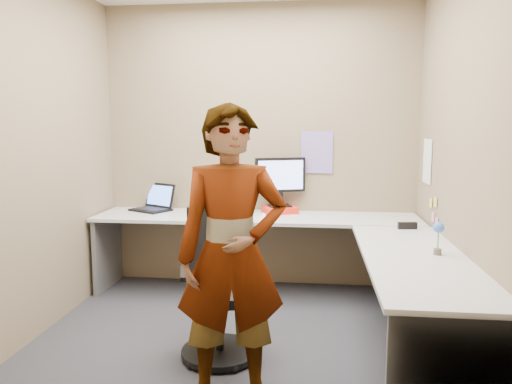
# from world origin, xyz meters

# --- Properties ---
(ground) EXTENTS (3.00, 3.00, 0.00)m
(ground) POSITION_xyz_m (0.00, 0.00, 0.00)
(ground) COLOR #25252A
(ground) RESTS_ON ground
(wall_back) EXTENTS (3.00, 0.00, 3.00)m
(wall_back) POSITION_xyz_m (0.00, 1.30, 1.35)
(wall_back) COLOR brown
(wall_back) RESTS_ON ground
(wall_right) EXTENTS (0.00, 2.70, 2.70)m
(wall_right) POSITION_xyz_m (1.50, 0.00, 1.35)
(wall_right) COLOR brown
(wall_right) RESTS_ON ground
(wall_left) EXTENTS (0.00, 2.70, 2.70)m
(wall_left) POSITION_xyz_m (-1.50, 0.00, 1.35)
(wall_left) COLOR brown
(wall_left) RESTS_ON ground
(desk) EXTENTS (2.98, 2.58, 0.73)m
(desk) POSITION_xyz_m (0.44, 0.39, 0.59)
(desk) COLOR silver
(desk) RESTS_ON ground
(paper_ream) EXTENTS (0.37, 0.32, 0.06)m
(paper_ream) POSITION_xyz_m (0.21, 1.15, 0.76)
(paper_ream) COLOR red
(paper_ream) RESTS_ON desk
(monitor) EXTENTS (0.47, 0.23, 0.46)m
(monitor) POSITION_xyz_m (0.21, 1.17, 1.06)
(monitor) COLOR black
(monitor) RESTS_ON paper_ream
(laptop) EXTENTS (0.46, 0.43, 0.26)m
(laptop) POSITION_xyz_m (-1.02, 1.17, 0.80)
(laptop) COLOR black
(laptop) RESTS_ON desk
(trackball_mouse) EXTENTS (0.12, 0.08, 0.07)m
(trackball_mouse) POSITION_xyz_m (-0.59, 1.02, 0.76)
(trackball_mouse) COLOR #B7B7BC
(trackball_mouse) RESTS_ON desk
(origami) EXTENTS (0.10, 0.10, 0.06)m
(origami) POSITION_xyz_m (0.09, 0.82, 0.76)
(origami) COLOR white
(origami) RESTS_ON desk
(stapler) EXTENTS (0.15, 0.06, 0.05)m
(stapler) POSITION_xyz_m (1.28, 0.54, 0.76)
(stapler) COLOR black
(stapler) RESTS_ON desk
(flower) EXTENTS (0.07, 0.07, 0.22)m
(flower) POSITION_xyz_m (1.32, -0.26, 0.87)
(flower) COLOR brown
(flower) RESTS_ON desk
(calendar_purple) EXTENTS (0.30, 0.01, 0.40)m
(calendar_purple) POSITION_xyz_m (0.55, 1.29, 1.30)
(calendar_purple) COLOR #846BB7
(calendar_purple) RESTS_ON wall_back
(calendar_white) EXTENTS (0.01, 0.28, 0.38)m
(calendar_white) POSITION_xyz_m (1.49, 0.90, 1.25)
(calendar_white) COLOR white
(calendar_white) RESTS_ON wall_right
(sticky_note_a) EXTENTS (0.01, 0.07, 0.07)m
(sticky_note_a) POSITION_xyz_m (1.49, 0.55, 0.95)
(sticky_note_a) COLOR #F2E059
(sticky_note_a) RESTS_ON wall_right
(sticky_note_b) EXTENTS (0.01, 0.07, 0.07)m
(sticky_note_b) POSITION_xyz_m (1.49, 0.60, 0.82)
(sticky_note_b) COLOR pink
(sticky_note_b) RESTS_ON wall_right
(sticky_note_c) EXTENTS (0.01, 0.07, 0.07)m
(sticky_note_c) POSITION_xyz_m (1.49, 0.48, 0.80)
(sticky_note_c) COLOR pink
(sticky_note_c) RESTS_ON wall_right
(sticky_note_d) EXTENTS (0.01, 0.07, 0.07)m
(sticky_note_d) POSITION_xyz_m (1.49, 0.70, 0.92)
(sticky_note_d) COLOR #F2E059
(sticky_note_d) RESTS_ON wall_right
(office_chair) EXTENTS (0.56, 0.53, 0.98)m
(office_chair) POSITION_xyz_m (-0.11, -0.30, 0.40)
(office_chair) COLOR black
(office_chair) RESTS_ON ground
(person) EXTENTS (0.68, 0.52, 1.68)m
(person) POSITION_xyz_m (0.08, -0.84, 0.84)
(person) COLOR #999399
(person) RESTS_ON ground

